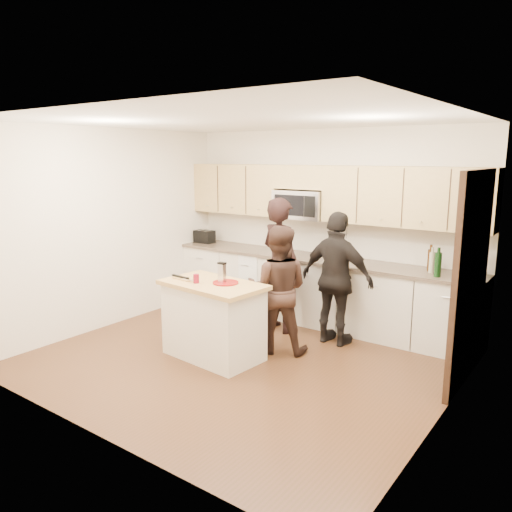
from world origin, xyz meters
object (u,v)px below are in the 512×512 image
Objects in this scene: island at (213,320)px; toaster at (204,237)px; woman_left at (280,265)px; woman_right at (337,279)px; woman_center at (278,289)px.

island is 2.56m from toaster.
woman_right is at bearing -164.20° from woman_left.
woman_center is at bearing 58.37° from woman_right.
toaster reaches higher than island.
woman_center reaches higher than toaster.
island is 0.82× the size of woman_center.
island is 0.70× the size of woman_left.
toaster is (-1.73, 1.80, 0.59)m from island.
woman_center is 0.78m from woman_right.
woman_left is 0.78m from woman_center.
woman_left is (1.83, -0.54, -0.14)m from toaster.
woman_left is at bearing 90.34° from island.
woman_right reaches higher than toaster.
toaster is 0.19× the size of woman_right.
island is at bearing 102.95° from woman_left.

